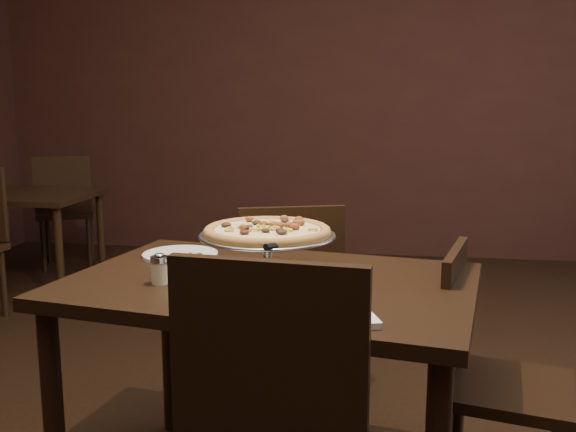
# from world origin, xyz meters

# --- Properties ---
(room) EXTENTS (6.04, 7.04, 2.84)m
(room) POSITION_xyz_m (0.06, 0.03, 1.40)
(room) COLOR black
(room) RESTS_ON ground
(dining_table) EXTENTS (1.34, 1.01, 0.76)m
(dining_table) POSITION_xyz_m (0.01, -0.10, 0.66)
(dining_table) COLOR black
(dining_table) RESTS_ON ground
(background_table) EXTENTS (1.09, 0.73, 0.68)m
(background_table) POSITION_xyz_m (-2.20, 2.09, 0.59)
(background_table) COLOR black
(background_table) RESTS_ON ground
(pizza_stand) EXTENTS (0.42, 0.42, 0.17)m
(pizza_stand) POSITION_xyz_m (0.00, -0.08, 0.90)
(pizza_stand) COLOR #AFAFB6
(pizza_stand) RESTS_ON dining_table
(parmesan_shaker) EXTENTS (0.05, 0.05, 0.09)m
(parmesan_shaker) POSITION_xyz_m (-0.30, -0.20, 0.81)
(parmesan_shaker) COLOR beige
(parmesan_shaker) RESTS_ON dining_table
(pepper_flake_shaker) EXTENTS (0.06, 0.06, 0.10)m
(pepper_flake_shaker) POSITION_xyz_m (-0.09, -0.28, 0.81)
(pepper_flake_shaker) COLOR maroon
(pepper_flake_shaker) RESTS_ON dining_table
(packet_caddy) EXTENTS (0.10, 0.10, 0.07)m
(packet_caddy) POSITION_xyz_m (-0.23, -0.11, 0.79)
(packet_caddy) COLOR black
(packet_caddy) RESTS_ON dining_table
(napkin_stack) EXTENTS (0.20, 0.20, 0.02)m
(napkin_stack) POSITION_xyz_m (0.26, -0.45, 0.77)
(napkin_stack) COLOR silver
(napkin_stack) RESTS_ON dining_table
(plate_left) EXTENTS (0.26, 0.26, 0.01)m
(plate_left) POSITION_xyz_m (-0.35, 0.14, 0.77)
(plate_left) COLOR white
(plate_left) RESTS_ON dining_table
(plate_near) EXTENTS (0.25, 0.25, 0.01)m
(plate_near) POSITION_xyz_m (-0.05, -0.42, 0.77)
(plate_near) COLOR white
(plate_near) RESTS_ON dining_table
(serving_spatula) EXTENTS (0.17, 0.17, 0.02)m
(serving_spatula) POSITION_xyz_m (0.07, -0.23, 0.90)
(serving_spatula) COLOR #AFAFB6
(serving_spatula) RESTS_ON pizza_stand
(chair_far) EXTENTS (0.53, 0.53, 0.90)m
(chair_far) POSITION_xyz_m (-0.04, 0.56, 0.49)
(chair_far) COLOR black
(chair_far) RESTS_ON ground
(chair_side) EXTENTS (0.47, 0.47, 0.84)m
(chair_side) POSITION_xyz_m (0.69, 0.03, 0.46)
(chair_side) COLOR black
(chair_side) RESTS_ON ground
(bg_chair_far) EXTENTS (0.55, 0.55, 0.90)m
(bg_chair_far) POSITION_xyz_m (-2.13, 2.67, 0.49)
(bg_chair_far) COLOR black
(bg_chair_far) RESTS_ON ground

